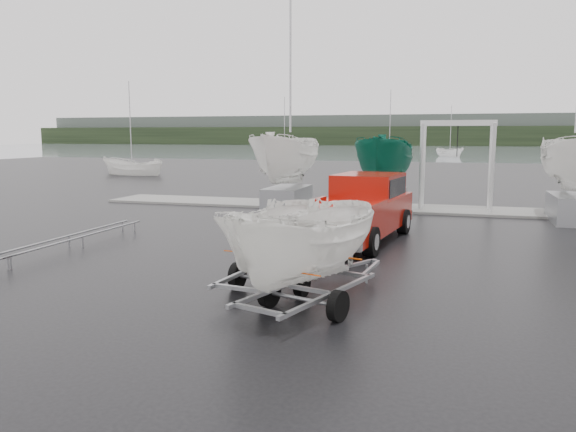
{
  "coord_description": "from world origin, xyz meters",
  "views": [
    {
      "loc": [
        2.29,
        -13.56,
        3.49
      ],
      "look_at": [
        -2.23,
        1.49,
        1.2
      ],
      "focal_mm": 35.0,
      "sensor_mm": 36.0,
      "label": 1
    }
  ],
  "objects_px": {
    "trailer_parked": "(308,177)",
    "boat_hoist": "(457,153)",
    "pickup_truck": "(362,206)",
    "trailer_hitched": "(272,183)"
  },
  "relations": [
    {
      "from": "pickup_truck",
      "to": "trailer_hitched",
      "type": "xyz_separation_m",
      "value": [
        -0.9,
        -6.71,
        1.31
      ]
    },
    {
      "from": "trailer_hitched",
      "to": "trailer_parked",
      "type": "distance_m",
      "value": 1.71
    },
    {
      "from": "pickup_truck",
      "to": "trailer_parked",
      "type": "xyz_separation_m",
      "value": [
        0.25,
        -7.96,
        1.55
      ]
    },
    {
      "from": "pickup_truck",
      "to": "boat_hoist",
      "type": "height_order",
      "value": "boat_hoist"
    },
    {
      "from": "pickup_truck",
      "to": "boat_hoist",
      "type": "bearing_deg",
      "value": 77.69
    },
    {
      "from": "pickup_truck",
      "to": "trailer_hitched",
      "type": "bearing_deg",
      "value": -90.0
    },
    {
      "from": "trailer_parked",
      "to": "boat_hoist",
      "type": "relative_size",
      "value": 1.2
    },
    {
      "from": "trailer_parked",
      "to": "boat_hoist",
      "type": "xyz_separation_m",
      "value": [
        2.71,
        16.13,
        -0.01
      ]
    },
    {
      "from": "trailer_parked",
      "to": "boat_hoist",
      "type": "distance_m",
      "value": 16.35
    },
    {
      "from": "trailer_hitched",
      "to": "boat_hoist",
      "type": "xyz_separation_m",
      "value": [
        3.86,
        14.88,
        0.24
      ]
    }
  ]
}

